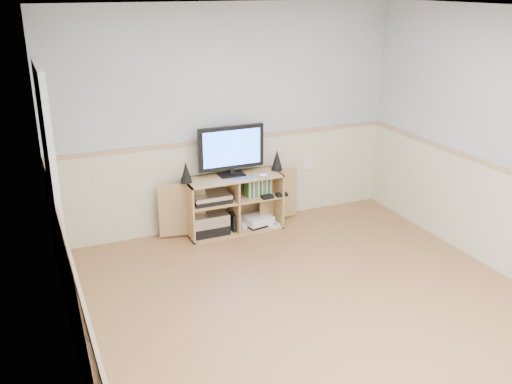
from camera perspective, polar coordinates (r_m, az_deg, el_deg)
room at (r=4.54m, az=6.11°, el=1.23°), size 4.04×4.54×2.54m
media_cabinet at (r=6.50m, az=-2.42°, el=-0.97°), size 1.69×0.41×0.65m
monitor at (r=6.30m, az=-2.49°, el=4.32°), size 0.76×0.18×0.56m
speaker_left at (r=6.17m, az=-7.01°, el=1.99°), size 0.13×0.13×0.23m
speaker_right at (r=6.54m, az=2.11°, el=3.23°), size 0.13×0.13×0.24m
keyboard at (r=6.25m, az=-1.20°, el=1.32°), size 0.30×0.14×0.01m
mouse at (r=6.33m, az=0.73°, el=1.69°), size 0.10×0.08×0.04m
av_components at (r=6.41m, az=-4.69°, el=-2.44°), size 0.51×0.31×0.47m
game_consoles at (r=6.65m, az=0.07°, el=-2.90°), size 0.46×0.31×0.11m
game_cases at (r=6.49m, az=0.19°, el=0.46°), size 0.28×0.13×0.19m
wall_outlet at (r=6.97m, az=5.11°, el=2.78°), size 0.12×0.03×0.12m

